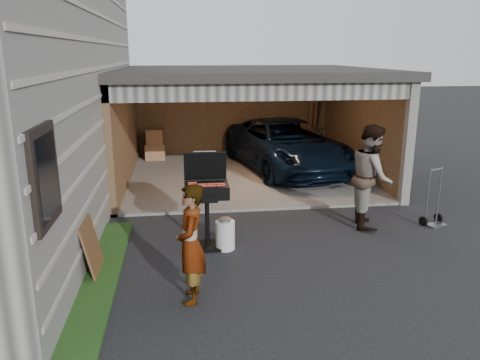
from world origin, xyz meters
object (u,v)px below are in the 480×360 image
(woman, at_px, (191,244))
(plywood_panel, at_px, (92,247))
(man, at_px, (371,176))
(bbq_grill, at_px, (207,193))
(minivan, at_px, (286,147))
(propane_tank, at_px, (225,235))
(hand_truck, at_px, (433,214))

(woman, distance_m, plywood_panel, 1.83)
(man, bearing_deg, woman, 138.87)
(man, relative_size, bbq_grill, 1.22)
(man, xyz_separation_m, bbq_grill, (-3.20, -0.66, -0.02))
(woman, bearing_deg, minivan, 161.27)
(minivan, height_order, propane_tank, minivan)
(minivan, distance_m, plywood_panel, 7.39)
(woman, distance_m, man, 4.30)
(hand_truck, bearing_deg, propane_tank, 168.09)
(man, relative_size, propane_tank, 3.96)
(man, distance_m, bbq_grill, 3.27)
(minivan, xyz_separation_m, woman, (-2.89, -6.96, 0.12))
(man, height_order, bbq_grill, man)
(hand_truck, bearing_deg, woman, -174.87)
(minivan, relative_size, hand_truck, 4.45)
(woman, relative_size, plywood_panel, 1.90)
(bbq_grill, xyz_separation_m, hand_truck, (4.47, 0.50, -0.75))
(hand_truck, bearing_deg, plywood_panel, 171.23)
(propane_tank, bearing_deg, man, 15.20)
(plywood_panel, bearing_deg, man, 16.26)
(minivan, distance_m, hand_truck, 5.06)
(minivan, bearing_deg, propane_tank, -123.75)
(woman, xyz_separation_m, plywood_panel, (-1.48, 1.00, -0.39))
(minivan, height_order, bbq_grill, bbq_grill)
(propane_tank, xyz_separation_m, plywood_panel, (-2.10, -0.67, 0.18))
(woman, xyz_separation_m, hand_truck, (4.80, 2.30, -0.60))
(minivan, bearing_deg, woman, -123.09)
(woman, relative_size, propane_tank, 3.27)
(bbq_grill, distance_m, propane_tank, 0.79)
(woman, distance_m, bbq_grill, 1.83)
(minivan, xyz_separation_m, bbq_grill, (-2.56, -5.16, 0.27))
(minivan, height_order, hand_truck, minivan)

